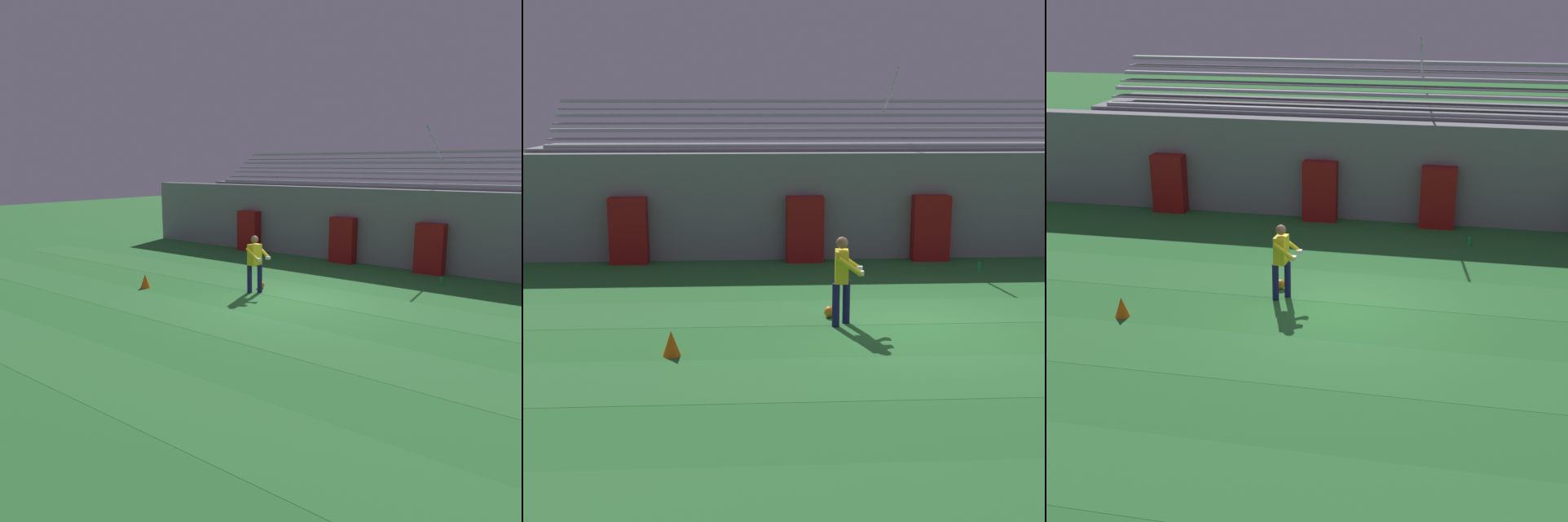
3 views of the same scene
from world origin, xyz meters
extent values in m
plane|color=#2D7533|center=(0.00, 0.00, 0.00)|extent=(80.00, 80.00, 0.00)
cube|color=#337A38|center=(0.00, -6.00, 0.00)|extent=(28.00, 1.78, 0.01)
cube|color=#337A38|center=(0.00, -2.44, 0.00)|extent=(28.00, 1.78, 0.01)
cube|color=#337A38|center=(0.00, 1.12, 0.00)|extent=(28.00, 1.78, 0.01)
cube|color=gray|center=(0.00, 6.50, 1.40)|extent=(24.00, 0.60, 2.80)
cube|color=maroon|center=(-1.66, 5.95, 0.86)|extent=(0.97, 0.44, 1.72)
cube|color=maroon|center=(1.66, 5.95, 0.86)|extent=(0.97, 0.44, 1.72)
cube|color=maroon|center=(-6.22, 5.95, 0.86)|extent=(0.97, 0.44, 1.72)
cube|color=gray|center=(0.00, 8.50, 1.45)|extent=(18.00, 3.20, 2.90)
cube|color=#A8AAB2|center=(0.00, 7.25, 2.95)|extent=(17.10, 0.36, 0.10)
cube|color=gray|center=(0.00, 7.05, 2.72)|extent=(17.10, 0.60, 0.04)
cube|color=#A8AAB2|center=(0.00, 7.95, 3.35)|extent=(17.10, 0.36, 0.10)
cube|color=gray|center=(0.00, 7.75, 3.12)|extent=(17.10, 0.60, 0.04)
cube|color=#A8AAB2|center=(0.00, 8.65, 3.75)|extent=(17.10, 0.36, 0.10)
cube|color=gray|center=(0.00, 8.45, 3.52)|extent=(17.10, 0.60, 0.04)
cube|color=#A8AAB2|center=(0.00, 9.35, 4.15)|extent=(17.10, 0.36, 0.10)
cube|color=gray|center=(0.00, 9.15, 3.92)|extent=(17.10, 0.60, 0.04)
cylinder|color=#A8AAB2|center=(0.91, 8.05, 4.40)|extent=(0.06, 1.93, 1.25)
cylinder|color=#19194C|center=(-1.34, 0.36, 0.41)|extent=(0.15, 0.15, 0.82)
cylinder|color=#19194C|center=(-1.56, 0.16, 0.41)|extent=(0.15, 0.15, 0.82)
cube|color=yellow|center=(-1.45, 0.26, 1.12)|extent=(0.27, 0.40, 0.60)
sphere|color=brown|center=(-1.45, 0.26, 1.56)|extent=(0.22, 0.22, 0.22)
cylinder|color=yellow|center=(-1.29, 0.49, 1.17)|extent=(0.48, 0.13, 0.37)
cylinder|color=yellow|center=(-1.33, 0.01, 1.17)|extent=(0.48, 0.13, 0.37)
cube|color=silver|center=(-1.09, 0.43, 1.04)|extent=(0.12, 0.12, 0.08)
cube|color=silver|center=(-1.13, 0.03, 1.04)|extent=(0.12, 0.12, 0.08)
sphere|color=orange|center=(-1.60, 0.76, 0.11)|extent=(0.22, 0.22, 0.22)
cone|color=orange|center=(-4.44, -1.29, 0.21)|extent=(0.30, 0.30, 0.42)
cylinder|color=green|center=(2.55, 4.54, 0.12)|extent=(0.07, 0.07, 0.24)
camera|label=1|loc=(7.41, -11.06, 3.65)|focal=35.00mm
camera|label=2|loc=(-3.21, -12.67, 3.99)|focal=50.00mm
camera|label=3|loc=(1.95, -13.79, 6.33)|focal=50.00mm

